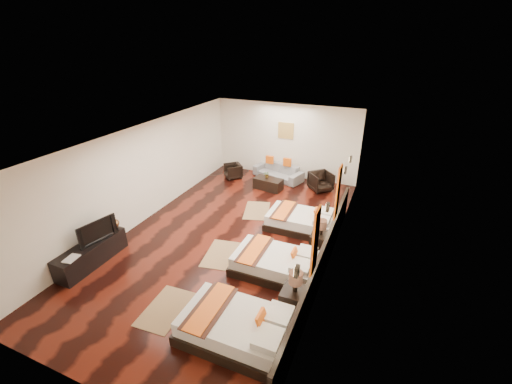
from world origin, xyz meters
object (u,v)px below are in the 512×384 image
at_px(tv, 95,230).
at_px(sofa, 278,172).
at_px(bed_far, 301,221).
at_px(armchair_right, 321,181).
at_px(coffee_table, 268,184).
at_px(figurine, 112,222).
at_px(bed_mid, 276,263).
at_px(armchair_left, 233,171).
at_px(tv_console, 92,254).
at_px(table_plant, 267,175).
at_px(book, 67,258).
at_px(bed_near, 238,327).
at_px(nightstand_a, 294,299).
at_px(nightstand_b, 320,241).

bearing_deg(tv, sofa, -7.57).
relative_size(bed_far, armchair_right, 2.58).
distance_m(sofa, coffee_table, 1.05).
bearing_deg(figurine, bed_mid, 8.68).
height_order(tv, armchair_left, tv).
bearing_deg(figurine, sofa, 68.25).
distance_m(tv_console, armchair_right, 7.52).
relative_size(tv, sofa, 0.50).
height_order(armchair_left, table_plant, table_plant).
bearing_deg(bed_mid, book, -154.38).
bearing_deg(figurine, bed_near, -18.30).
distance_m(bed_far, figurine, 5.04).
relative_size(bed_near, figurine, 5.78).
relative_size(tv_console, armchair_right, 2.47).
relative_size(figurine, sofa, 0.18).
xyz_separation_m(book, armchair_right, (4.12, 6.91, -0.23)).
bearing_deg(armchair_left, bed_far, 9.43).
xyz_separation_m(bed_far, nightstand_a, (0.75, -3.15, 0.10)).
bearing_deg(tv_console, bed_near, -8.52).
xyz_separation_m(nightstand_b, tv_console, (-4.95, -2.59, -0.05)).
distance_m(armchair_right, coffee_table, 1.86).
xyz_separation_m(bed_near, coffee_table, (-1.82, 6.29, -0.07)).
height_order(nightstand_a, coffee_table, nightstand_a).
xyz_separation_m(bed_mid, tv_console, (-4.19, -1.40, 0.02)).
xyz_separation_m(bed_near, nightstand_a, (0.75, 0.98, 0.08)).
xyz_separation_m(bed_far, armchair_right, (-0.08, 2.79, 0.09)).
bearing_deg(table_plant, book, -109.92).
bearing_deg(table_plant, nightstand_a, -63.75).
xyz_separation_m(figurine, armchair_left, (0.75, 5.33, -0.45)).
relative_size(tv_console, figurine, 5.08).
distance_m(bed_mid, table_plant, 4.73).
bearing_deg(nightstand_a, armchair_right, 97.95).
bearing_deg(nightstand_a, sofa, 112.05).
bearing_deg(tv, table_plant, -10.06).
height_order(bed_near, bed_far, bed_near).
bearing_deg(table_plant, figurine, -114.82).
distance_m(tv_console, coffee_table, 6.13).
relative_size(book, sofa, 0.17).
height_order(bed_mid, armchair_left, bed_mid).
relative_size(bed_mid, figurine, 5.47).
height_order(bed_far, tv, tv).
xyz_separation_m(nightstand_b, armchair_left, (-4.19, 3.50, -0.05)).
xyz_separation_m(figurine, coffee_table, (2.37, 4.90, -0.53)).
height_order(tv_console, figurine, figurine).
height_order(nightstand_a, armchair_right, nightstand_a).
xyz_separation_m(nightstand_a, armchair_right, (-0.83, 5.94, -0.02)).
relative_size(nightstand_b, sofa, 0.48).
height_order(nightstand_a, table_plant, nightstand_a).
bearing_deg(coffee_table, tv_console, -112.76).
distance_m(bed_near, table_plant, 6.64).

